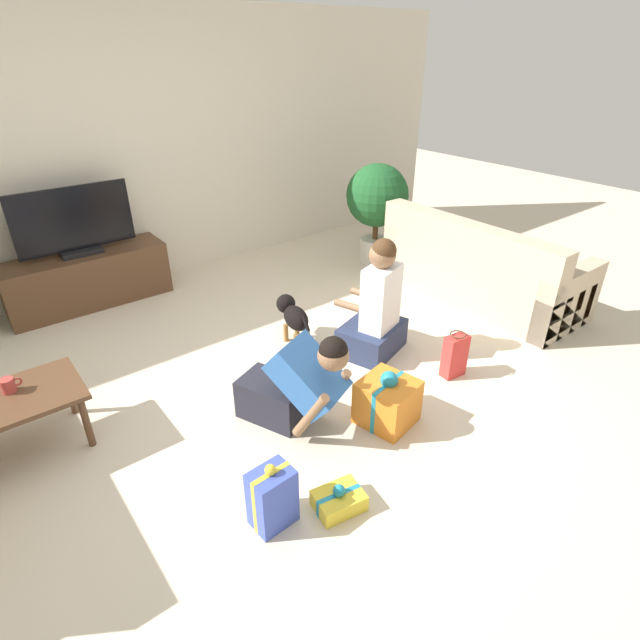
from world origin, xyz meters
TOP-DOWN VIEW (x-y plane):
  - ground_plane at (0.00, 0.00)m, footprint 16.00×16.00m
  - wall_back at (0.00, 2.63)m, footprint 8.40×0.06m
  - sofa_right at (2.43, 0.11)m, footprint 0.83×1.92m
  - tv_console at (-0.61, 2.34)m, footprint 1.46×0.45m
  - tv at (-0.61, 2.34)m, footprint 1.03×0.20m
  - potted_plant_corner_right at (2.29, 1.42)m, footprint 0.68×0.68m
  - person_kneeling at (-0.08, -0.34)m, footprint 0.57×0.79m
  - person_sitting at (0.95, 0.01)m, footprint 0.62×0.58m
  - dog at (0.52, 0.54)m, footprint 0.22×0.52m
  - gift_box_a at (0.42, -0.68)m, footprint 0.40×0.40m
  - gift_box_b at (-0.29, -1.04)m, footprint 0.29×0.24m
  - gift_box_c at (-0.63, -0.89)m, footprint 0.23×0.18m
  - gift_bag_a at (1.20, -0.61)m, footprint 0.19×0.13m
  - mug at (-1.53, 0.57)m, footprint 0.12×0.08m

SIDE VIEW (x-z plane):
  - ground_plane at x=0.00m, z-range 0.00..0.00m
  - gift_box_b at x=-0.29m, z-range -0.03..0.13m
  - gift_box_a at x=0.42m, z-range -0.04..0.36m
  - gift_bag_a at x=1.20m, z-range -0.01..0.36m
  - gift_box_c at x=-0.63m, z-range -0.03..0.38m
  - dog at x=0.52m, z-range 0.06..0.44m
  - tv_console at x=-0.61m, z-range 0.00..0.51m
  - sofa_right at x=2.43m, z-range -0.12..0.70m
  - person_kneeling at x=-0.08m, z-range -0.05..0.70m
  - person_sitting at x=0.95m, z-range -0.13..0.86m
  - mug at x=-1.53m, z-range 0.40..0.49m
  - potted_plant_corner_right at x=2.29m, z-range 0.16..1.27m
  - tv at x=-0.61m, z-range 0.47..1.10m
  - wall_back at x=0.00m, z-range 0.00..2.60m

